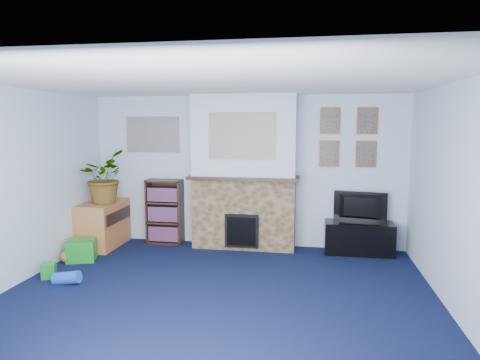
% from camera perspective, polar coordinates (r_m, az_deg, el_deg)
% --- Properties ---
extents(floor, '(5.00, 4.50, 0.01)m').
position_cam_1_polar(floor, '(5.01, -3.32, -15.56)').
color(floor, '#0D1433').
rests_on(floor, ground).
extents(ceiling, '(5.00, 4.50, 0.01)m').
position_cam_1_polar(ceiling, '(4.62, -3.55, 12.92)').
color(ceiling, white).
rests_on(ceiling, wall_back).
extents(wall_back, '(5.00, 0.04, 2.40)m').
position_cam_1_polar(wall_back, '(6.86, 0.80, 1.18)').
color(wall_back, silver).
rests_on(wall_back, ground).
extents(wall_front, '(5.00, 0.04, 2.40)m').
position_cam_1_polar(wall_front, '(2.59, -14.89, -10.05)').
color(wall_front, silver).
rests_on(wall_front, ground).
extents(wall_left, '(0.04, 4.50, 2.40)m').
position_cam_1_polar(wall_left, '(5.77, -28.42, -0.99)').
color(wall_left, silver).
rests_on(wall_left, ground).
extents(wall_right, '(0.04, 4.50, 2.40)m').
position_cam_1_polar(wall_right, '(4.78, 27.24, -2.52)').
color(wall_right, silver).
rests_on(wall_right, ground).
extents(chimney_breast, '(1.72, 0.50, 2.40)m').
position_cam_1_polar(chimney_breast, '(6.66, 0.53, 0.85)').
color(chimney_breast, brown).
rests_on(chimney_breast, ground).
extents(collage_main, '(1.00, 0.03, 0.68)m').
position_cam_1_polar(collage_main, '(6.41, 0.24, 5.92)').
color(collage_main, gray).
rests_on(collage_main, chimney_breast).
extents(collage_left, '(0.90, 0.03, 0.58)m').
position_cam_1_polar(collage_left, '(7.21, -11.55, 5.96)').
color(collage_left, gray).
rests_on(collage_left, wall_back).
extents(portrait_tl, '(0.30, 0.03, 0.40)m').
position_cam_1_polar(portrait_tl, '(6.72, 11.91, 7.72)').
color(portrait_tl, brown).
rests_on(portrait_tl, wall_back).
extents(portrait_tr, '(0.30, 0.03, 0.40)m').
position_cam_1_polar(portrait_tr, '(6.76, 16.61, 7.56)').
color(portrait_tr, brown).
rests_on(portrait_tr, wall_back).
extents(portrait_bl, '(0.30, 0.03, 0.40)m').
position_cam_1_polar(portrait_bl, '(6.74, 11.79, 3.46)').
color(portrait_bl, brown).
rests_on(portrait_bl, wall_back).
extents(portrait_br, '(0.30, 0.03, 0.40)m').
position_cam_1_polar(portrait_br, '(6.78, 16.45, 3.34)').
color(portrait_br, brown).
rests_on(portrait_br, wall_back).
extents(tv_stand, '(1.02, 0.43, 0.48)m').
position_cam_1_polar(tv_stand, '(6.79, 15.55, -7.57)').
color(tv_stand, black).
rests_on(tv_stand, ground).
extents(television, '(0.79, 0.23, 0.45)m').
position_cam_1_polar(television, '(6.70, 15.68, -3.52)').
color(television, black).
rests_on(television, tv_stand).
extents(bookshelf, '(0.58, 0.28, 1.05)m').
position_cam_1_polar(bookshelf, '(7.16, -9.97, -4.33)').
color(bookshelf, '#311B11').
rests_on(bookshelf, ground).
extents(sideboard, '(0.51, 0.93, 0.72)m').
position_cam_1_polar(sideboard, '(7.23, -17.77, -5.69)').
color(sideboard, '#B7703A').
rests_on(sideboard, ground).
extents(potted_plant, '(0.85, 0.91, 0.82)m').
position_cam_1_polar(potted_plant, '(7.03, -17.86, 0.40)').
color(potted_plant, '#26661E').
rests_on(potted_plant, sideboard).
extents(mantel_clock, '(0.09, 0.05, 0.13)m').
position_cam_1_polar(mantel_clock, '(6.62, 0.11, 1.12)').
color(mantel_clock, gold).
rests_on(mantel_clock, chimney_breast).
extents(mantel_candle, '(0.05, 0.05, 0.15)m').
position_cam_1_polar(mantel_candle, '(6.57, 3.45, 1.14)').
color(mantel_candle, '#B2BFC6').
rests_on(mantel_candle, chimney_breast).
extents(mantel_teddy, '(0.14, 0.14, 0.14)m').
position_cam_1_polar(mantel_teddy, '(6.72, -4.16, 1.15)').
color(mantel_teddy, gray).
rests_on(mantel_teddy, chimney_breast).
extents(mantel_can, '(0.06, 0.06, 0.12)m').
position_cam_1_polar(mantel_can, '(6.54, 6.83, 0.89)').
color(mantel_can, '#198C26').
rests_on(mantel_can, chimney_breast).
extents(green_crate, '(0.46, 0.41, 0.31)m').
position_cam_1_polar(green_crate, '(6.63, -20.37, -8.90)').
color(green_crate, '#198C26').
rests_on(green_crate, ground).
extents(toy_ball, '(0.19, 0.19, 0.19)m').
position_cam_1_polar(toy_ball, '(6.62, -22.01, -9.44)').
color(toy_ball, orange).
rests_on(toy_ball, ground).
extents(toy_block, '(0.21, 0.21, 0.20)m').
position_cam_1_polar(toy_block, '(6.09, -24.14, -10.85)').
color(toy_block, '#198C26').
rests_on(toy_block, ground).
extents(toy_tube, '(0.35, 0.16, 0.20)m').
position_cam_1_polar(toy_tube, '(5.82, -22.10, -12.01)').
color(toy_tube, blue).
rests_on(toy_tube, ground).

